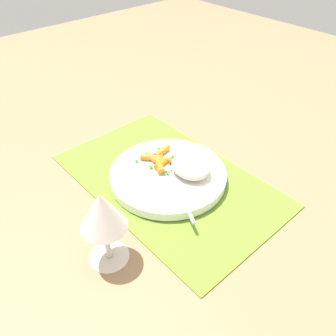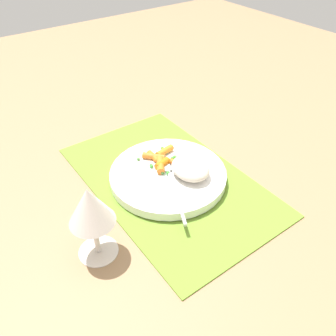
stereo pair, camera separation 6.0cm
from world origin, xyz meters
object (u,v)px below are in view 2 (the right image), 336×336
plate (168,175)px  fork (172,182)px  rice_mound (190,168)px  wine_glass (90,209)px  carrot_portion (161,159)px

plate → fork: bearing=155.4°
fork → plate: bearing=-24.6°
rice_mound → wine_glass: 0.26m
fork → wine_glass: size_ratio=1.26×
plate → wine_glass: (-0.08, 0.21, 0.09)m
carrot_portion → wine_glass: wine_glass is taller
rice_mound → wine_glass: (-0.05, 0.25, 0.06)m
fork → wine_glass: bearing=103.9°
plate → rice_mound: bearing=-138.1°
plate → fork: (-0.03, 0.02, 0.01)m
rice_mound → fork: bearing=88.3°
rice_mound → wine_glass: wine_glass is taller
fork → rice_mound: bearing=-91.7°
rice_mound → fork: rice_mound is taller
rice_mound → fork: 0.05m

